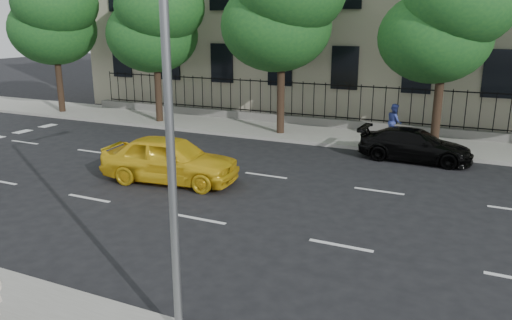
{
  "coord_description": "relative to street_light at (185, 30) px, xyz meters",
  "views": [
    {
      "loc": [
        6.86,
        -8.5,
        5.27
      ],
      "look_at": [
        1.48,
        3.0,
        1.75
      ],
      "focal_mm": 35.0,
      "sensor_mm": 36.0,
      "label": 1
    }
  ],
  "objects": [
    {
      "name": "yellow_taxi",
      "position": [
        -5.16,
        6.76,
        -4.35
      ],
      "size": [
        4.89,
        2.45,
        1.6
      ],
      "primitive_type": "imported",
      "rotation": [
        0.0,
        0.0,
        1.69
      ],
      "color": "yellow",
      "rests_on": "ground"
    },
    {
      "name": "far_sidewalk",
      "position": [
        -2.5,
        15.77,
        -5.07
      ],
      "size": [
        60.0,
        4.0,
        0.15
      ],
      "primitive_type": "cube",
      "color": "gray",
      "rests_on": "ground"
    },
    {
      "name": "iron_fence",
      "position": [
        -2.5,
        17.47,
        -4.5
      ],
      "size": [
        30.0,
        0.5,
        2.2
      ],
      "color": "slate",
      "rests_on": "far_sidewalk"
    },
    {
      "name": "tree_b",
      "position": [
        -11.46,
        15.13,
        0.69
      ],
      "size": [
        5.53,
        5.12,
        8.97
      ],
      "color": "#382619",
      "rests_on": "far_sidewalk"
    },
    {
      "name": "ground",
      "position": [
        -2.5,
        1.77,
        -5.15
      ],
      "size": [
        120.0,
        120.0,
        0.0
      ],
      "primitive_type": "plane",
      "color": "black",
      "rests_on": "ground"
    },
    {
      "name": "tree_d",
      "position": [
        2.54,
        15.13,
        0.69
      ],
      "size": [
        5.34,
        4.94,
        8.84
      ],
      "color": "#382619",
      "rests_on": "far_sidewalk"
    },
    {
      "name": "pedestrian_far",
      "position": [
        0.64,
        15.96,
        -4.2
      ],
      "size": [
        0.84,
        0.94,
        1.6
      ],
      "primitive_type": "imported",
      "rotation": [
        0.0,
        0.0,
        1.93
      ],
      "color": "#334296",
      "rests_on": "far_sidewalk"
    },
    {
      "name": "black_sedan",
      "position": [
        1.97,
        13.08,
        -4.52
      ],
      "size": [
        4.37,
        1.87,
        1.25
      ],
      "primitive_type": "imported",
      "rotation": [
        0.0,
        0.0,
        1.54
      ],
      "color": "black",
      "rests_on": "ground"
    },
    {
      "name": "street_light",
      "position": [
        0.0,
        0.0,
        0.0
      ],
      "size": [
        0.25,
        3.32,
        8.05
      ],
      "color": "slate",
      "rests_on": "near_sidewalk"
    },
    {
      "name": "tree_a",
      "position": [
        -18.46,
        15.13,
        0.98
      ],
      "size": [
        5.71,
        5.31,
        9.39
      ],
      "color": "#382619",
      "rests_on": "far_sidewalk"
    },
    {
      "name": "lane_markings",
      "position": [
        -2.5,
        6.52,
        -5.14
      ],
      "size": [
        49.6,
        4.62,
        0.01
      ],
      "primitive_type": null,
      "color": "silver",
      "rests_on": "ground"
    }
  ]
}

